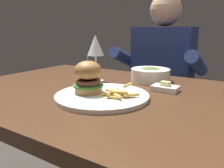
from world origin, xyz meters
name	(u,v)px	position (x,y,z in m)	size (l,w,h in m)	color
dining_table	(112,115)	(0.00, 0.00, 0.64)	(1.23, 0.80, 0.74)	#472B19
main_plate	(102,96)	(0.02, -0.09, 0.75)	(0.31, 0.31, 0.01)	white
burger_sandwich	(88,77)	(-0.03, -0.10, 0.81)	(0.10, 0.10, 0.13)	#B78447
fries_pile	(118,93)	(0.08, -0.09, 0.77)	(0.11, 0.10, 0.04)	gold
wine_glass	(96,47)	(-0.14, 0.10, 0.89)	(0.07, 0.07, 0.20)	silver
butter_dish	(165,88)	(0.17, 0.11, 0.75)	(0.09, 0.06, 0.04)	white
soup_bowl	(150,74)	(0.05, 0.24, 0.77)	(0.17, 0.17, 0.06)	white
diner_person	(161,93)	(-0.04, 0.67, 0.56)	(0.51, 0.36, 1.18)	#282833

